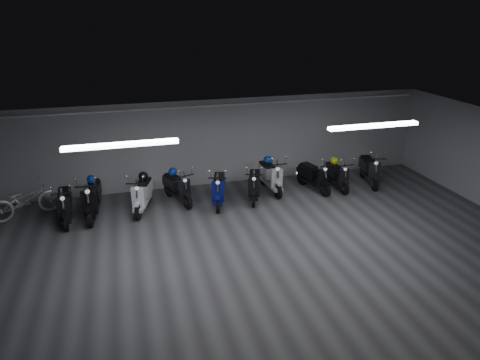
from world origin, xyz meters
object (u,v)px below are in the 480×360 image
object	(u,v)px
scooter_2	(142,189)
scooter_3	(177,183)
helmet_2	(91,179)
helmet_0	(143,176)
scooter_6	(271,171)
scooter_0	(64,199)
helmet_3	(334,161)
scooter_4	(219,184)
bicycle	(24,196)
scooter_1	(91,193)
scooter_7	(314,172)
scooter_9	(370,165)
scooter_8	(337,171)
scooter_5	(254,180)
helmet_1	(173,172)
helmet_4	(268,160)

from	to	relation	value
scooter_2	scooter_3	xyz separation A→B (m)	(1.03, 0.28, -0.02)
helmet_2	helmet_0	bearing A→B (deg)	-0.07
scooter_2	scooter_6	distance (m)	4.00
scooter_0	scooter_3	world-z (taller)	scooter_0
helmet_3	scooter_4	bearing A→B (deg)	-174.22
scooter_3	bicycle	world-z (taller)	scooter_3
scooter_1	bicycle	size ratio (longest dim) A/B	1.03
scooter_7	scooter_9	xyz separation A→B (m)	(1.99, 0.02, 0.03)
scooter_4	scooter_8	size ratio (longest dim) A/B	1.08
scooter_5	scooter_8	xyz separation A→B (m)	(2.80, 0.11, -0.03)
scooter_5	bicycle	xyz separation A→B (m)	(-6.45, 0.56, -0.02)
scooter_0	scooter_2	bearing A→B (deg)	0.13
scooter_4	scooter_2	bearing A→B (deg)	-168.13
helmet_0	scooter_5	bearing A→B (deg)	-5.78
helmet_1	helmet_2	xyz separation A→B (m)	(-2.28, -0.26, 0.10)
scooter_5	scooter_6	xyz separation A→B (m)	(0.68, 0.47, 0.05)
scooter_4	helmet_1	size ratio (longest dim) A/B	6.79
bicycle	helmet_4	bearing A→B (deg)	-108.56
scooter_4	scooter_8	xyz separation A→B (m)	(3.91, 0.17, -0.05)
helmet_1	helmet_2	world-z (taller)	helmet_2
helmet_3	scooter_6	bearing A→B (deg)	176.22
scooter_1	helmet_0	size ratio (longest dim) A/B	6.82
scooter_2	scooter_6	xyz separation A→B (m)	(3.98, 0.38, 0.02)
helmet_3	scooter_2	bearing A→B (deg)	-177.73
scooter_0	scooter_5	size ratio (longest dim) A/B	1.04
scooter_3	helmet_1	bearing A→B (deg)	90.00
scooter_1	helmet_1	size ratio (longest dim) A/B	7.51
scooter_9	scooter_2	bearing A→B (deg)	-166.09
bicycle	scooter_5	bearing A→B (deg)	-114.85
scooter_4	scooter_9	bearing A→B (deg)	18.58
scooter_1	scooter_5	xyz separation A→B (m)	(4.66, -0.06, -0.09)
scooter_7	scooter_9	size ratio (longest dim) A/B	0.96
scooter_4	helmet_4	world-z (taller)	scooter_4
scooter_4	helmet_4	distance (m)	1.96
scooter_3	scooter_4	bearing A→B (deg)	-41.08
scooter_7	scooter_9	world-z (taller)	scooter_9
helmet_1	helmet_3	bearing A→B (deg)	-2.84
scooter_3	helmet_0	distance (m)	1.01
scooter_4	helmet_2	world-z (taller)	scooter_4
scooter_5	helmet_1	world-z (taller)	scooter_5
scooter_5	scooter_8	size ratio (longest dim) A/B	1.04
helmet_4	helmet_2	bearing A→B (deg)	-175.73
scooter_7	helmet_3	bearing A→B (deg)	-2.26
helmet_3	helmet_4	size ratio (longest dim) A/B	0.91
scooter_5	scooter_8	bearing A→B (deg)	21.26
scooter_2	helmet_1	bearing A→B (deg)	44.83
helmet_0	scooter_0	bearing A→B (deg)	-169.87
helmet_0	helmet_2	distance (m)	1.41
helmet_0	scooter_1	bearing A→B (deg)	-169.49
scooter_8	bicycle	world-z (taller)	bicycle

